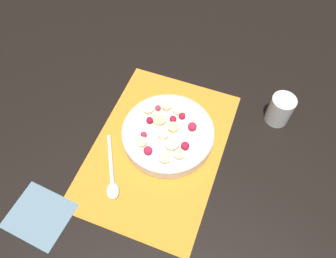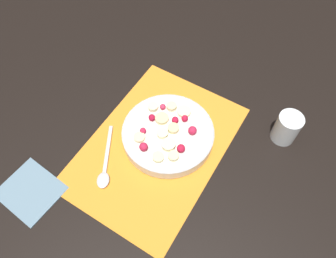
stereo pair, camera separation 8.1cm
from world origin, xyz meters
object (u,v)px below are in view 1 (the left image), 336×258
at_px(drinking_glass, 280,110).
at_px(napkin, 39,215).
at_px(fruit_bowl, 168,133).
at_px(spoon, 112,180).

distance_m(drinking_glass, napkin, 0.64).
distance_m(fruit_bowl, spoon, 0.18).
xyz_separation_m(fruit_bowl, spoon, (-0.16, 0.08, -0.02)).
bearing_deg(drinking_glass, napkin, 135.04).
bearing_deg(fruit_bowl, spoon, 152.46).
height_order(spoon, drinking_glass, drinking_glass).
height_order(fruit_bowl, spoon, fruit_bowl).
bearing_deg(fruit_bowl, napkin, 145.49).
relative_size(fruit_bowl, drinking_glass, 2.78).
height_order(fruit_bowl, napkin, fruit_bowl).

